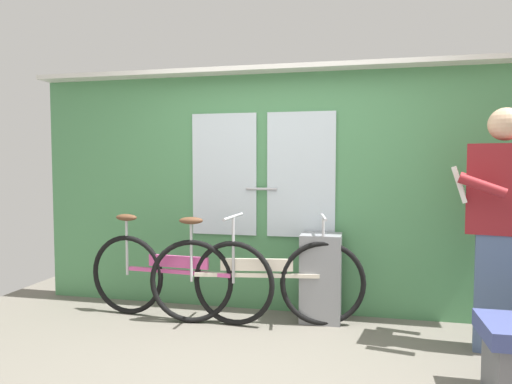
{
  "coord_description": "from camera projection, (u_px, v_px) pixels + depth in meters",
  "views": [
    {
      "loc": [
        0.65,
        -2.84,
        1.33
      ],
      "look_at": [
        -0.17,
        0.84,
        1.1
      ],
      "focal_mm": 32.63,
      "sensor_mm": 36.0,
      "label": 1
    }
  ],
  "objects": [
    {
      "name": "ground_plane",
      "position": [
        253.0,
        374.0,
        2.99
      ],
      "size": [
        5.67,
        4.16,
        0.04
      ],
      "primitive_type": "cube",
      "color": "#666056"
    },
    {
      "name": "train_door_wall",
      "position": [
        284.0,
        186.0,
        4.16
      ],
      "size": [
        4.67,
        0.28,
        2.16
      ],
      "color": "#4C8C56",
      "rests_on": "ground_plane"
    },
    {
      "name": "bicycle_near_door",
      "position": [
        256.0,
        280.0,
        3.83
      ],
      "size": [
        1.77,
        0.46,
        0.91
      ],
      "rotation": [
        0.0,
        0.0,
        0.16
      ],
      "color": "black",
      "rests_on": "ground_plane"
    },
    {
      "name": "bicycle_leaning_behind",
      "position": [
        178.0,
        276.0,
        3.95
      ],
      "size": [
        1.69,
        0.44,
        0.91
      ],
      "rotation": [
        0.0,
        0.0,
        -0.08
      ],
      "color": "black",
      "rests_on": "ground_plane"
    },
    {
      "name": "passenger_reading_newspaper",
      "position": [
        501.0,
        224.0,
        3.24
      ],
      "size": [
        0.61,
        0.55,
        1.71
      ],
      "rotation": [
        0.0,
        0.0,
        2.94
      ],
      "color": "slate",
      "rests_on": "ground_plane"
    },
    {
      "name": "trash_bin_by_wall",
      "position": [
        321.0,
        277.0,
        3.92
      ],
      "size": [
        0.34,
        0.28,
        0.74
      ],
      "primitive_type": "cube",
      "color": "gray",
      "rests_on": "ground_plane"
    }
  ]
}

